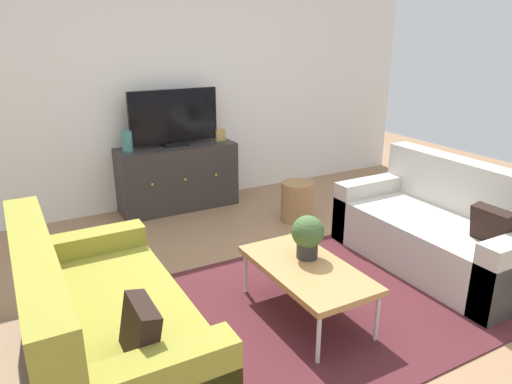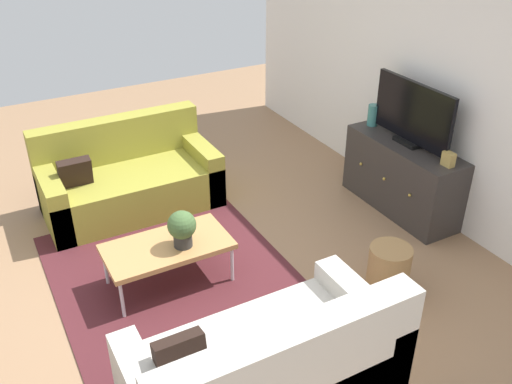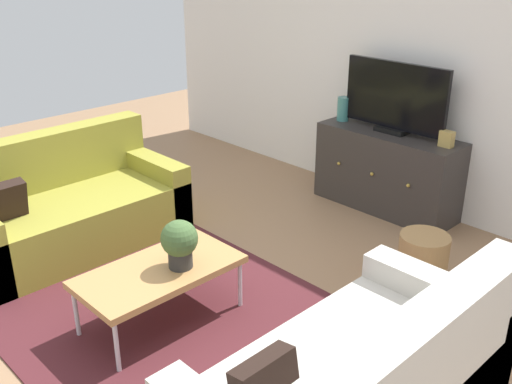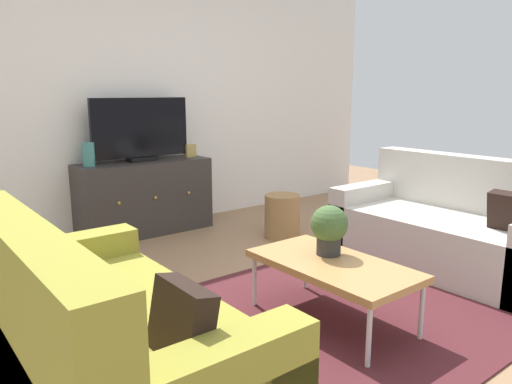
{
  "view_description": "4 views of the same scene",
  "coord_description": "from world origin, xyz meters",
  "px_view_note": "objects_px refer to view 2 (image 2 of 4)",
  "views": [
    {
      "loc": [
        -1.74,
        -2.56,
        1.91
      ],
      "look_at": [
        0.0,
        0.59,
        0.68
      ],
      "focal_mm": 33.26,
      "sensor_mm": 36.0,
      "label": 1
    },
    {
      "loc": [
        3.54,
        -1.35,
        2.99
      ],
      "look_at": [
        0.0,
        0.59,
        0.68
      ],
      "focal_mm": 39.39,
      "sensor_mm": 36.0,
      "label": 2
    },
    {
      "loc": [
        2.63,
        -1.96,
        2.24
      ],
      "look_at": [
        0.0,
        0.59,
        0.68
      ],
      "focal_mm": 41.27,
      "sensor_mm": 36.0,
      "label": 3
    },
    {
      "loc": [
        -2.1,
        -2.07,
        1.38
      ],
      "look_at": [
        0.0,
        0.59,
        0.68
      ],
      "focal_mm": 34.15,
      "sensor_mm": 36.0,
      "label": 4
    }
  ],
  "objects_px": {
    "glass_vase": "(373,115)",
    "wicker_basket": "(389,270)",
    "flat_screen_tv": "(413,114)",
    "coffee_table": "(167,248)",
    "couch_right_side": "(269,375)",
    "couch_left_side": "(127,180)",
    "mantel_clock": "(448,159)",
    "tv_console": "(402,177)",
    "potted_plant": "(182,227)"
  },
  "relations": [
    {
      "from": "tv_console",
      "to": "mantel_clock",
      "type": "bearing_deg",
      "value": 0.01
    },
    {
      "from": "potted_plant",
      "to": "wicker_basket",
      "type": "distance_m",
      "value": 1.68
    },
    {
      "from": "glass_vase",
      "to": "flat_screen_tv",
      "type": "bearing_deg",
      "value": 2.18
    },
    {
      "from": "flat_screen_tv",
      "to": "mantel_clock",
      "type": "distance_m",
      "value": 0.58
    },
    {
      "from": "couch_right_side",
      "to": "coffee_table",
      "type": "bearing_deg",
      "value": -176.2
    },
    {
      "from": "glass_vase",
      "to": "wicker_basket",
      "type": "relative_size",
      "value": 0.53
    },
    {
      "from": "couch_right_side",
      "to": "mantel_clock",
      "type": "bearing_deg",
      "value": 112.35
    },
    {
      "from": "couch_left_side",
      "to": "mantel_clock",
      "type": "distance_m",
      "value": 3.08
    },
    {
      "from": "couch_right_side",
      "to": "coffee_table",
      "type": "xyz_separation_m",
      "value": [
        -1.48,
        -0.1,
        0.07
      ]
    },
    {
      "from": "potted_plant",
      "to": "flat_screen_tv",
      "type": "bearing_deg",
      "value": 92.34
    },
    {
      "from": "glass_vase",
      "to": "wicker_basket",
      "type": "bearing_deg",
      "value": -32.86
    },
    {
      "from": "tv_console",
      "to": "glass_vase",
      "type": "relative_size",
      "value": 5.92
    },
    {
      "from": "couch_right_side",
      "to": "wicker_basket",
      "type": "bearing_deg",
      "value": 111.0
    },
    {
      "from": "couch_left_side",
      "to": "flat_screen_tv",
      "type": "distance_m",
      "value": 2.86
    },
    {
      "from": "wicker_basket",
      "to": "coffee_table",
      "type": "bearing_deg",
      "value": -121.72
    },
    {
      "from": "couch_right_side",
      "to": "tv_console",
      "type": "distance_m",
      "value": 2.81
    },
    {
      "from": "coffee_table",
      "to": "couch_right_side",
      "type": "bearing_deg",
      "value": 3.8
    },
    {
      "from": "coffee_table",
      "to": "tv_console",
      "type": "distance_m",
      "value": 2.47
    },
    {
      "from": "potted_plant",
      "to": "wicker_basket",
      "type": "xyz_separation_m",
      "value": [
        0.86,
        1.41,
        -0.35
      ]
    },
    {
      "from": "tv_console",
      "to": "couch_right_side",
      "type": "bearing_deg",
      "value": -57.7
    },
    {
      "from": "tv_console",
      "to": "wicker_basket",
      "type": "relative_size",
      "value": 3.12
    },
    {
      "from": "couch_right_side",
      "to": "wicker_basket",
      "type": "height_order",
      "value": "couch_right_side"
    },
    {
      "from": "couch_right_side",
      "to": "coffee_table",
      "type": "height_order",
      "value": "couch_right_side"
    },
    {
      "from": "couch_left_side",
      "to": "wicker_basket",
      "type": "bearing_deg",
      "value": 31.29
    },
    {
      "from": "couch_left_side",
      "to": "couch_right_side",
      "type": "xyz_separation_m",
      "value": [
        2.88,
        0.0,
        0.0
      ]
    },
    {
      "from": "coffee_table",
      "to": "wicker_basket",
      "type": "xyz_separation_m",
      "value": [
        0.94,
        1.52,
        -0.15
      ]
    },
    {
      "from": "coffee_table",
      "to": "wicker_basket",
      "type": "distance_m",
      "value": 1.79
    },
    {
      "from": "glass_vase",
      "to": "wicker_basket",
      "type": "xyz_separation_m",
      "value": [
        1.48,
        -0.96,
        -0.62
      ]
    },
    {
      "from": "couch_right_side",
      "to": "glass_vase",
      "type": "bearing_deg",
      "value": 130.47
    },
    {
      "from": "couch_left_side",
      "to": "couch_right_side",
      "type": "relative_size",
      "value": 1.0
    },
    {
      "from": "flat_screen_tv",
      "to": "wicker_basket",
      "type": "height_order",
      "value": "flat_screen_tv"
    },
    {
      "from": "mantel_clock",
      "to": "wicker_basket",
      "type": "height_order",
      "value": "mantel_clock"
    },
    {
      "from": "coffee_table",
      "to": "flat_screen_tv",
      "type": "distance_m",
      "value": 2.58
    },
    {
      "from": "flat_screen_tv",
      "to": "coffee_table",
      "type": "bearing_deg",
      "value": -89.53
    },
    {
      "from": "flat_screen_tv",
      "to": "wicker_basket",
      "type": "relative_size",
      "value": 2.36
    },
    {
      "from": "potted_plant",
      "to": "mantel_clock",
      "type": "distance_m",
      "value": 2.41
    },
    {
      "from": "potted_plant",
      "to": "glass_vase",
      "type": "height_order",
      "value": "glass_vase"
    },
    {
      "from": "couch_left_side",
      "to": "couch_right_side",
      "type": "bearing_deg",
      "value": 0.0
    },
    {
      "from": "flat_screen_tv",
      "to": "mantel_clock",
      "type": "relative_size",
      "value": 7.5
    },
    {
      "from": "potted_plant",
      "to": "couch_left_side",
      "type": "bearing_deg",
      "value": -179.57
    },
    {
      "from": "couch_left_side",
      "to": "glass_vase",
      "type": "bearing_deg",
      "value": 70.31
    },
    {
      "from": "couch_left_side",
      "to": "potted_plant",
      "type": "relative_size",
      "value": 5.43
    },
    {
      "from": "tv_console",
      "to": "flat_screen_tv",
      "type": "xyz_separation_m",
      "value": [
        0.0,
        0.02,
        0.66
      ]
    },
    {
      "from": "couch_left_side",
      "to": "potted_plant",
      "type": "xyz_separation_m",
      "value": [
        1.47,
        0.01,
        0.27
      ]
    },
    {
      "from": "couch_right_side",
      "to": "wicker_basket",
      "type": "distance_m",
      "value": 1.52
    },
    {
      "from": "couch_left_side",
      "to": "potted_plant",
      "type": "height_order",
      "value": "couch_left_side"
    },
    {
      "from": "mantel_clock",
      "to": "glass_vase",
      "type": "bearing_deg",
      "value": 180.0
    },
    {
      "from": "couch_right_side",
      "to": "glass_vase",
      "type": "xyz_separation_m",
      "value": [
        -2.03,
        2.37,
        0.54
      ]
    },
    {
      "from": "potted_plant",
      "to": "mantel_clock",
      "type": "xyz_separation_m",
      "value": [
        0.43,
        2.36,
        0.22
      ]
    },
    {
      "from": "couch_right_side",
      "to": "mantel_clock",
      "type": "xyz_separation_m",
      "value": [
        -0.98,
        2.37,
        0.49
      ]
    }
  ]
}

